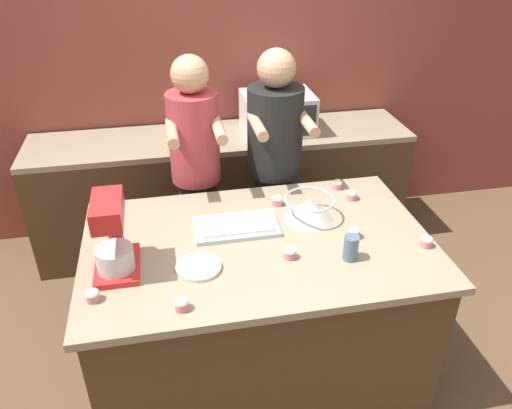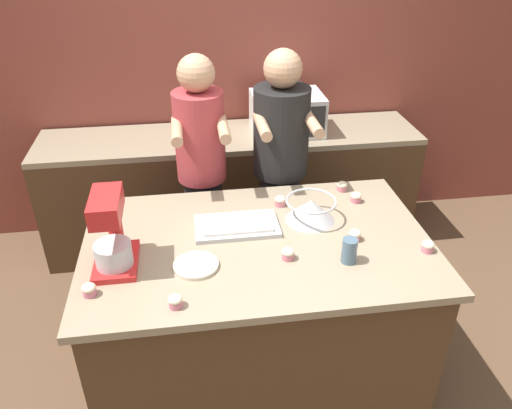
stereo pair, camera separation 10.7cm
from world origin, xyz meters
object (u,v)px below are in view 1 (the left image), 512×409
at_px(cupcake_4, 290,253).
at_px(cupcake_6, 277,200).
at_px(stand_mixer, 113,239).
at_px(small_plate, 199,267).
at_px(microwave_oven, 278,113).
at_px(baking_tray, 236,226).
at_px(cupcake_2, 427,241).
at_px(cupcake_7, 354,232).
at_px(person_right, 274,173).
at_px(cupcake_5, 352,195).
at_px(cupcake_3, 337,184).
at_px(drinking_glass, 351,248).
at_px(cupcake_1, 92,295).
at_px(cupcake_0, 182,304).
at_px(mixing_bowl, 309,208).
at_px(person_left, 197,179).

xyz_separation_m(cupcake_4, cupcake_6, (0.06, 0.50, 0.00)).
distance_m(stand_mixer, cupcake_4, 0.82).
bearing_deg(small_plate, microwave_oven, 64.32).
height_order(baking_tray, cupcake_2, cupcake_2).
distance_m(stand_mixer, cupcake_7, 1.18).
distance_m(person_right, cupcake_7, 0.85).
xyz_separation_m(cupcake_5, cupcake_7, (-0.13, -0.37, 0.00)).
bearing_deg(microwave_oven, cupcake_5, -79.65).
xyz_separation_m(baking_tray, cupcake_4, (0.21, -0.30, 0.01)).
xyz_separation_m(person_right, baking_tray, (-0.35, -0.63, 0.04)).
distance_m(microwave_oven, cupcake_3, 0.94).
height_order(drinking_glass, cupcake_3, drinking_glass).
bearing_deg(cupcake_1, stand_mixer, 65.18).
height_order(cupcake_0, cupcake_7, same).
bearing_deg(drinking_glass, cupcake_7, 62.94).
height_order(mixing_bowl, cupcake_7, mixing_bowl).
height_order(person_left, cupcake_3, person_left).
bearing_deg(mixing_bowl, small_plate, -152.52).
bearing_deg(cupcake_0, microwave_oven, 65.10).
xyz_separation_m(cupcake_2, cupcake_4, (-0.69, 0.04, 0.00)).
bearing_deg(person_left, stand_mixer, -117.56).
distance_m(person_left, baking_tray, 0.64).
distance_m(cupcake_0, cupcake_3, 1.31).
bearing_deg(cupcake_4, person_left, 111.29).
bearing_deg(cupcake_5, mixing_bowl, -153.70).
xyz_separation_m(cupcake_2, cupcake_6, (-0.63, 0.53, 0.00)).
height_order(baking_tray, cupcake_5, cupcake_5).
height_order(person_left, stand_mixer, person_left).
relative_size(cupcake_1, cupcake_2, 1.00).
bearing_deg(cupcake_6, stand_mixer, -153.78).
bearing_deg(cupcake_6, person_left, 134.11).
bearing_deg(cupcake_0, cupcake_7, 22.21).
bearing_deg(person_right, small_plate, -121.83).
bearing_deg(cupcake_3, person_left, 158.94).
xyz_separation_m(microwave_oven, small_plate, (-0.74, -1.53, -0.14)).
xyz_separation_m(cupcake_1, cupcake_3, (1.35, 0.74, 0.00)).
relative_size(cupcake_1, cupcake_6, 1.00).
bearing_deg(small_plate, cupcake_0, -110.06).
bearing_deg(cupcake_5, cupcake_7, -108.80).
height_order(stand_mixer, drinking_glass, stand_mixer).
relative_size(stand_mixer, cupcake_6, 6.19).
bearing_deg(cupcake_5, cupcake_1, -156.44).
bearing_deg(baking_tray, stand_mixer, -159.06).
xyz_separation_m(mixing_bowl, cupcake_0, (-0.72, -0.58, -0.04)).
relative_size(baking_tray, cupcake_7, 7.16).
relative_size(microwave_oven, small_plate, 2.40).
height_order(microwave_oven, cupcake_0, microwave_oven).
bearing_deg(cupcake_5, cupcake_6, 177.14).
relative_size(person_right, mixing_bowl, 6.12).
bearing_deg(cupcake_3, cupcake_0, -138.38).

